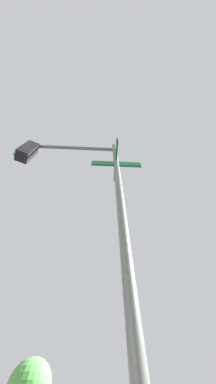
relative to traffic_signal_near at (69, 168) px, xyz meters
The scene contains 1 object.
traffic_signal_near is the anchor object (origin of this frame).
Camera 1 is at (-8.72, -5.98, 0.92)m, focal length 16.19 mm.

